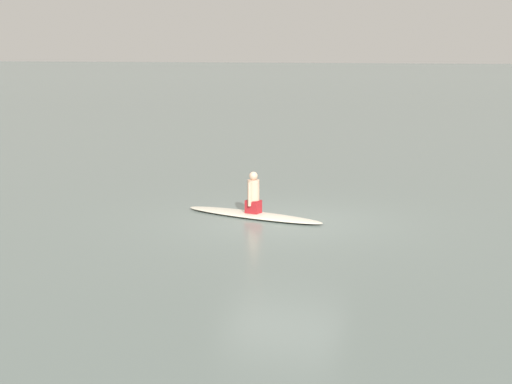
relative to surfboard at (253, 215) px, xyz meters
name	(u,v)px	position (x,y,z in m)	size (l,w,h in m)	color
ground_plane	(284,222)	(0.35, 0.79, -0.05)	(400.00, 400.00, 0.00)	slate
surfboard	(253,215)	(0.00, 0.00, 0.00)	(3.40, 0.66, 0.09)	silver
person_paddler	(253,194)	(0.00, 0.00, 0.46)	(0.40, 0.35, 0.91)	#A51E23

